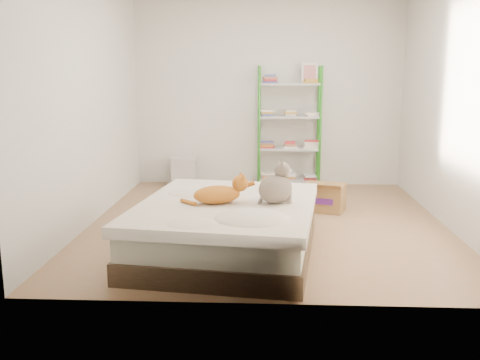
# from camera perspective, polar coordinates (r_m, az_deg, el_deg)

# --- Properties ---
(room) EXTENTS (3.81, 4.21, 2.61)m
(room) POSITION_cam_1_polar(r_m,az_deg,el_deg) (5.64, 3.05, 8.27)
(room) COLOR #9D6847
(room) RESTS_ON ground
(bed) EXTENTS (1.74, 2.06, 0.48)m
(bed) POSITION_cam_1_polar(r_m,az_deg,el_deg) (4.79, -1.38, -5.15)
(bed) COLOR brown
(bed) RESTS_ON ground
(orange_cat) EXTENTS (0.55, 0.41, 0.20)m
(orange_cat) POSITION_cam_1_polar(r_m,az_deg,el_deg) (4.66, -2.48, -1.32)
(orange_cat) COLOR orange
(orange_cat) RESTS_ON bed
(grey_cat) EXTENTS (0.40, 0.37, 0.37)m
(grey_cat) POSITION_cam_1_polar(r_m,az_deg,el_deg) (4.65, 3.81, -0.29)
(grey_cat) COLOR gray
(grey_cat) RESTS_ON bed
(shelf_unit) EXTENTS (0.88, 0.36, 1.74)m
(shelf_unit) POSITION_cam_1_polar(r_m,az_deg,el_deg) (7.57, 5.29, 5.21)
(shelf_unit) COLOR #2D8F23
(shelf_unit) RESTS_ON ground
(cardboard_box) EXTENTS (0.54, 0.55, 0.37)m
(cardboard_box) POSITION_cam_1_polar(r_m,az_deg,el_deg) (6.39, 9.01, -1.84)
(cardboard_box) COLOR #A17F45
(cardboard_box) RESTS_ON ground
(white_bin) EXTENTS (0.39, 0.34, 0.43)m
(white_bin) POSITION_cam_1_polar(r_m,az_deg,el_deg) (7.70, -5.99, 0.92)
(white_bin) COLOR silver
(white_bin) RESTS_ON ground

